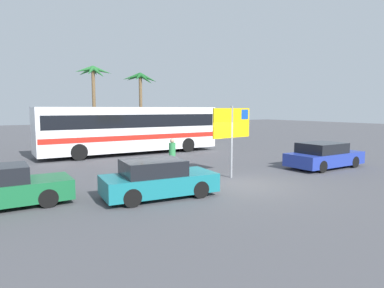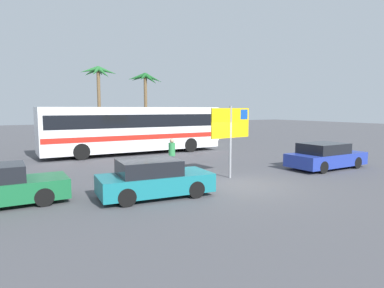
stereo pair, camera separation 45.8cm
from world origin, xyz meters
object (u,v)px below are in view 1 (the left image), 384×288
(car_blue, at_px, (324,156))
(pedestrian_by_bus, at_px, (172,152))
(bus_rear_coach, at_px, (145,124))
(car_teal, at_px, (158,179))
(ferry_sign, at_px, (232,126))
(bus_front_coach, at_px, (131,128))

(car_blue, xyz_separation_m, pedestrian_by_bus, (-7.32, 3.08, 0.33))
(bus_rear_coach, height_order, pedestrian_by_bus, bus_rear_coach)
(bus_rear_coach, bearing_deg, pedestrian_by_bus, -107.35)
(car_blue, bearing_deg, bus_rear_coach, 104.16)
(car_teal, bearing_deg, bus_rear_coach, 72.73)
(bus_rear_coach, bearing_deg, ferry_sign, -97.55)
(bus_front_coach, relative_size, ferry_sign, 3.80)
(bus_front_coach, bearing_deg, car_blue, -57.82)
(bus_front_coach, xyz_separation_m, car_teal, (-3.36, -11.12, -1.15))
(car_teal, distance_m, car_blue, 9.94)
(bus_rear_coach, height_order, car_blue, bus_rear_coach)
(car_blue, relative_size, pedestrian_by_bus, 2.62)
(bus_front_coach, relative_size, car_blue, 2.81)
(car_blue, bearing_deg, pedestrian_by_bus, 156.39)
(bus_rear_coach, height_order, car_teal, bus_rear_coach)
(pedestrian_by_bus, bearing_deg, car_teal, 87.19)
(ferry_sign, distance_m, car_blue, 5.91)
(bus_front_coach, bearing_deg, bus_rear_coach, 54.59)
(bus_rear_coach, relative_size, car_blue, 2.81)
(car_teal, height_order, car_blue, same)
(ferry_sign, bearing_deg, car_teal, -170.49)
(car_teal, relative_size, car_blue, 0.93)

